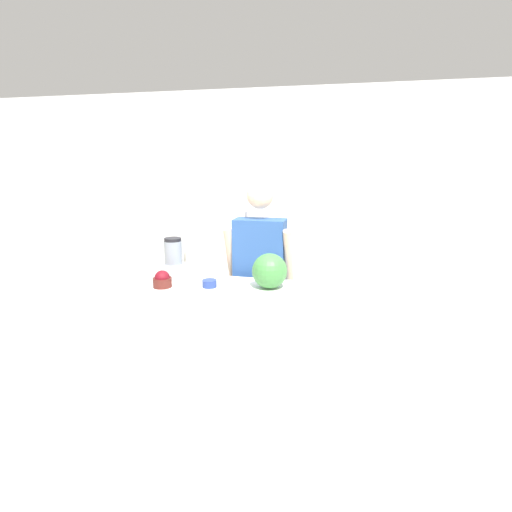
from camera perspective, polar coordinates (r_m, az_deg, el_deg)
The scene contains 11 objects.
ground_plane at distance 3.04m, azimuth -1.69°, elevation -24.32°, with size 14.00×14.00×0.00m, color beige.
wall_back at distance 4.39m, azimuth 4.84°, elevation 6.01°, with size 8.00×0.06×2.60m.
counter_island at distance 3.05m, azimuth -0.14°, elevation -13.53°, with size 1.67×0.66×0.95m.
refrigerator at distance 4.22m, azimuth -3.33°, elevation 0.29°, with size 0.79×0.67×1.81m.
person at distance 3.41m, azimuth 0.55°, elevation -3.40°, with size 0.57×0.27×1.70m.
cutting_board at distance 2.88m, azimuth 1.70°, elevation -4.77°, with size 0.42×0.25×0.01m.
watermelon at distance 2.86m, azimuth 1.95°, elevation -2.15°, with size 0.25×0.25×0.25m.
bowl_cherries at distance 3.02m, azimuth -13.24°, elevation -3.37°, with size 0.14×0.14×0.13m.
bowl_cream at distance 3.00m, azimuth -10.09°, elevation -3.47°, with size 0.11×0.11×0.11m.
bowl_small_blue at distance 2.97m, azimuth -6.66°, elevation -3.91°, with size 0.11×0.11×0.05m.
blender at distance 3.20m, azimuth -11.69°, elevation -0.46°, with size 0.15×0.15×0.33m.
Camera 1 is at (0.62, -2.32, 1.86)m, focal length 28.00 mm.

